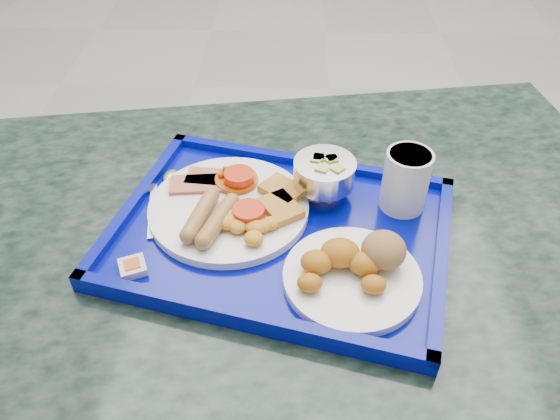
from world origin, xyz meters
name	(u,v)px	position (x,y,z in m)	size (l,w,h in m)	color
floor	(334,172)	(0.00, 0.00, 0.00)	(6.00, 6.00, 0.00)	gray
table	(287,309)	(-0.17, -1.13, 0.55)	(1.31, 0.98, 0.75)	gray
tray	(280,233)	(-0.18, -1.14, 0.75)	(0.56, 0.47, 0.03)	#03098F
main_plate	(232,207)	(-0.25, -1.10, 0.77)	(0.25, 0.25, 0.04)	white
bread_plate	(355,268)	(-0.07, -1.23, 0.78)	(0.19, 0.19, 0.06)	white
fruit_bowl	(324,173)	(-0.11, -1.05, 0.81)	(0.10, 0.10, 0.07)	#ADADAF
juice_cup	(406,179)	(0.01, -1.08, 0.81)	(0.07, 0.07, 0.10)	silver
spoon	(166,185)	(-0.37, -1.05, 0.77)	(0.05, 0.17, 0.01)	#ADADAF
knife	(159,207)	(-0.37, -1.10, 0.76)	(0.01, 0.16, 0.00)	#ADADAF
jam_packet	(133,267)	(-0.38, -1.23, 0.77)	(0.05, 0.05, 0.01)	silver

